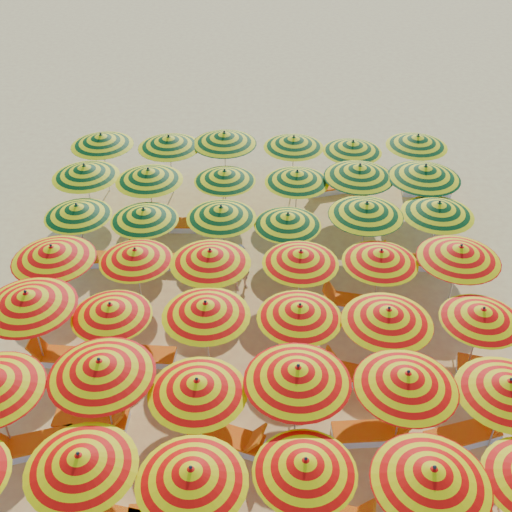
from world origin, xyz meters
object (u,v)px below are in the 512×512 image
Objects in this scene: umbrella_18 at (52,253)px; umbrella_21 at (301,257)px; lounger_5 at (32,445)px; lounger_15 at (105,259)px; umbrella_29 at (438,209)px; umbrella_15 at (300,312)px; lounger_9 at (464,435)px; umbrella_8 at (197,387)px; lounger_6 at (93,420)px; lounger_10 at (64,357)px; umbrella_28 at (366,209)px; lounger_13 at (494,370)px; umbrella_41 at (417,141)px; umbrella_38 at (224,138)px; lounger_18 at (169,225)px; lounger_11 at (140,356)px; umbrella_40 at (353,146)px; umbrella_32 at (225,176)px; umbrella_26 at (221,212)px; umbrella_39 at (294,142)px; lounger_17 at (410,261)px; beachgoer_a at (241,267)px; umbrella_10 at (407,380)px; lounger_20 at (428,190)px; lounger_19 at (331,188)px; umbrella_3 at (305,466)px; umbrella_9 at (298,374)px; lounger_16 at (169,261)px; umbrella_14 at (206,309)px; umbrella_35 at (425,172)px; umbrella_1 at (80,461)px; lounger_12 at (356,375)px; umbrella_4 at (432,475)px; umbrella_36 at (102,140)px; umbrella_33 at (297,177)px; umbrella_17 at (482,315)px; umbrella_34 at (359,171)px; umbrella_22 at (381,257)px; umbrella_27 at (288,220)px; umbrella_2 at (191,475)px; umbrella_13 at (111,310)px; lounger_7 at (228,438)px; umbrella_20 at (210,257)px; umbrella_12 at (27,300)px; umbrella_24 at (77,210)px; umbrella_23 at (460,253)px; umbrella_37 at (169,142)px; lounger_14 at (352,302)px; umbrella_25 at (144,215)px.

umbrella_21 is at bearing 0.82° from umbrella_18.
lounger_5 is 1.04× the size of lounger_15.
umbrella_21 is 4.71m from umbrella_29.
lounger_9 is at bearing -30.38° from umbrella_15.
umbrella_8 is 1.48× the size of lounger_5.
lounger_6 and lounger_10 have the same top height.
umbrella_28 is 5.60m from lounger_13.
umbrella_41 reaches higher than umbrella_8.
lounger_18 is at bearing -125.39° from umbrella_38.
lounger_11 is 1.01× the size of lounger_15.
umbrella_32 is at bearing -155.32° from umbrella_40.
umbrella_39 reaches higher than umbrella_26.
umbrella_29 is at bearing -161.81° from lounger_17.
beachgoer_a is at bearing 18.63° from lounger_17.
lounger_20 is (2.91, 10.77, -1.91)m from umbrella_10.
umbrella_32 is at bearing -117.33° from lounger_10.
lounger_9 is at bearing 84.92° from lounger_19.
umbrella_3 is 2.04m from umbrella_9.
umbrella_18 is 1.50× the size of lounger_16.
umbrella_35 reaches higher than umbrella_14.
umbrella_3 is 4.20m from umbrella_15.
umbrella_10 is 0.94× the size of umbrella_38.
umbrella_1 is at bearing -179.43° from umbrella_3.
umbrella_4 is at bearing 117.21° from lounger_12.
umbrella_21 reaches higher than umbrella_32.
umbrella_36 is 1.47× the size of lounger_20.
umbrella_33 is (6.59, 4.31, -0.15)m from umbrella_18.
umbrella_8 is 7.00m from umbrella_17.
lounger_16 is (-5.90, -2.20, -1.94)m from umbrella_34.
umbrella_22 is 6.73m from lounger_19.
lounger_13 is (2.81, 2.09, -1.91)m from umbrella_10.
umbrella_9 is at bearing -79.18° from umbrella_38.
umbrella_27 is (-4.50, 4.03, -0.01)m from umbrella_17.
umbrella_40 is (4.34, 12.97, -0.05)m from umbrella_2.
lounger_7 is (2.89, -2.40, -1.68)m from umbrella_13.
umbrella_3 is 6.59m from umbrella_20.
umbrella_15 reaches higher than lounger_10.
umbrella_9 is 0.98× the size of umbrella_12.
umbrella_2 is 2.09m from umbrella_8.
umbrella_22 is at bearing 68.62° from lounger_7.
umbrella_8 is at bearing -58.90° from umbrella_24.
umbrella_40 is 1.18× the size of lounger_7.
umbrella_34 is 8.40m from lounger_15.
lounger_7 is (-3.75, -0.06, -1.91)m from umbrella_10.
umbrella_26 is at bearing 161.91° from umbrella_23.
lounger_15 is (-1.62, -4.20, -1.87)m from umbrella_37.
umbrella_12 reaches higher than lounger_14.
lounger_12 is (6.22, 1.44, 0.00)m from lounger_6.
lounger_9 is at bearing -38.46° from umbrella_25.
umbrella_8 is at bearing 91.91° from umbrella_2.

